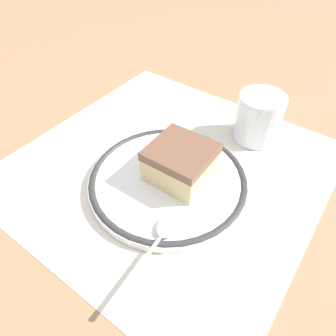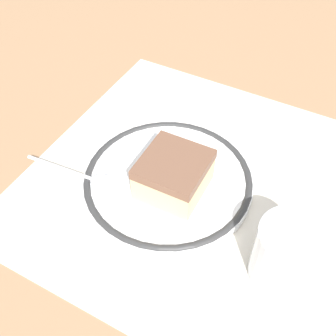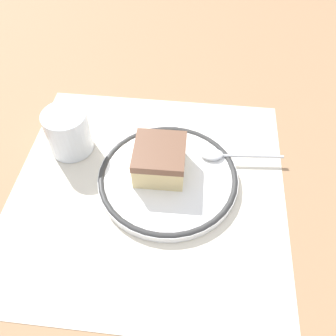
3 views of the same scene
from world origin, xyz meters
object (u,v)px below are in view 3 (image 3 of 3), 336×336
at_px(plate, 168,178).
at_px(spoon, 221,155).
at_px(cake_slice, 160,159).
at_px(cup, 69,134).

height_order(plate, spoon, spoon).
bearing_deg(cake_slice, spoon, 112.07).
height_order(plate, cup, cup).
bearing_deg(cup, cake_slice, 74.95).
xyz_separation_m(cake_slice, cup, (-0.04, -0.16, -0.00)).
xyz_separation_m(spoon, cup, (-0.00, -0.26, 0.02)).
relative_size(plate, cup, 2.91).
bearing_deg(cake_slice, plate, 52.22).
bearing_deg(plate, spoon, 121.27).
bearing_deg(spoon, plate, -58.73).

